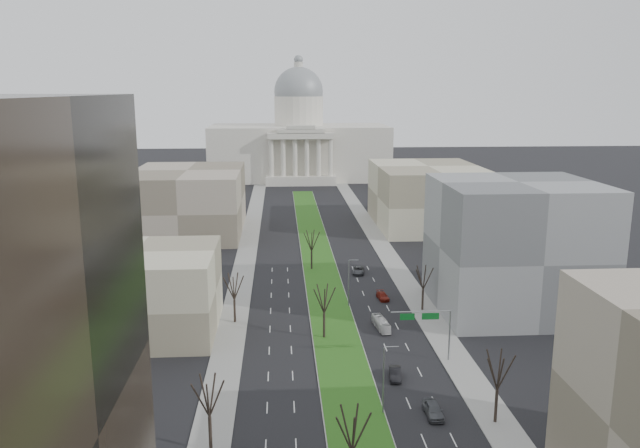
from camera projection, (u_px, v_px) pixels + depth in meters
name	position (u px, v px, depth m)	size (l,w,h in m)	color
ground	(320.00, 269.00, 142.23)	(600.00, 600.00, 0.00)	black
median	(321.00, 270.00, 141.22)	(8.00, 222.03, 0.20)	#999993
sidewalk_left	(236.00, 309.00, 116.73)	(5.00, 330.00, 0.15)	gray
sidewalk_right	(420.00, 304.00, 118.94)	(5.00, 330.00, 0.15)	gray
capitol	(299.00, 143.00, 284.62)	(80.00, 46.00, 55.00)	beige
building_beige_left	(138.00, 292.00, 104.53)	(26.00, 22.00, 14.00)	gray
building_grey_right	(515.00, 246.00, 114.52)	(28.00, 26.00, 24.00)	slate
building_far_left	(189.00, 201.00, 177.11)	(30.00, 40.00, 18.00)	#776D5C
building_far_right	(427.00, 196.00, 186.41)	(30.00, 40.00, 18.00)	gray
tree_left_mid	(209.00, 395.00, 69.45)	(5.40, 5.40, 9.72)	black
tree_left_far	(234.00, 286.00, 108.48)	(5.28, 5.28, 9.50)	black
tree_right_mid	(498.00, 369.00, 75.49)	(5.52, 5.52, 9.94)	black
tree_right_far	(423.00, 277.00, 114.62)	(5.04, 5.04, 9.07)	black
tree_median_a	(352.00, 428.00, 62.61)	(5.40, 5.40, 9.72)	black
tree_median_b	(324.00, 298.00, 101.61)	(5.40, 5.40, 9.72)	black
tree_median_c	(312.00, 240.00, 140.61)	(5.40, 5.40, 9.72)	black
streetlamp_median_b	(384.00, 379.00, 78.06)	(1.90, 0.20, 9.16)	gray
streetlamp_median_c	(349.00, 282.00, 117.07)	(1.90, 0.20, 9.16)	gray
mast_arm_signs	(432.00, 323.00, 93.05)	(9.12, 0.24, 8.09)	gray
car_grey_near	(433.00, 410.00, 78.46)	(1.99, 4.94, 1.68)	#4A4D52
car_black	(395.00, 374.00, 88.57)	(1.59, 4.56, 1.50)	black
car_red	(383.00, 296.00, 121.94)	(1.84, 4.52, 1.31)	maroon
car_grey_far	(358.00, 270.00, 139.07)	(2.44, 5.29, 1.47)	#424449
box_van	(381.00, 324.00, 106.90)	(1.59, 6.79, 1.89)	silver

